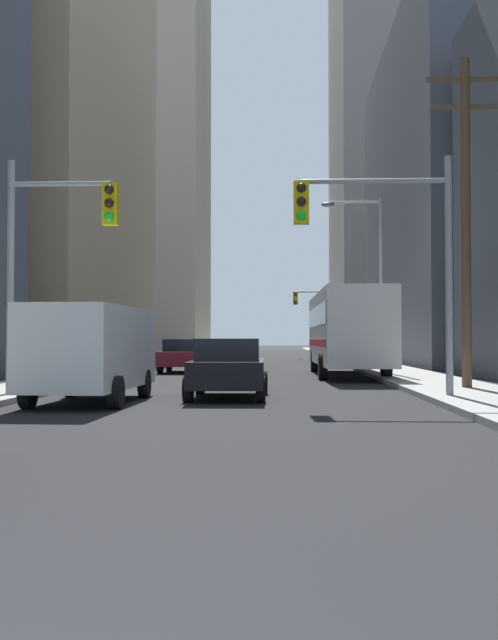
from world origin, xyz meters
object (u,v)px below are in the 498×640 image
object	(u,v)px
traffic_signal_near_right	(381,236)
sedan_black	(228,368)
cargo_van_white	(92,348)
traffic_signal_near_left	(56,240)
traffic_signal_far_right	(315,309)
city_bus	(347,329)
sedan_maroon	(184,356)

from	to	relation	value
traffic_signal_near_right	sedan_black	bearing A→B (deg)	170.26
cargo_van_white	sedan_black	world-z (taller)	cargo_van_white
sedan_black	traffic_signal_near_left	bearing A→B (deg)	-171.32
sedan_black	traffic_signal_far_right	size ratio (longest dim) A/B	0.71
traffic_signal_near_left	traffic_signal_near_right	distance (m)	8.07
city_bus	cargo_van_white	world-z (taller)	city_bus
cargo_van_white	sedan_maroon	bearing A→B (deg)	89.91
city_bus	traffic_signal_near_left	distance (m)	15.41
sedan_black	traffic_signal_near_right	xyz separation A→B (m)	(3.80, -0.65, 3.28)
traffic_signal_near_left	traffic_signal_far_right	size ratio (longest dim) A/B	1.00
city_bus	cargo_van_white	distance (m)	15.45
traffic_signal_far_right	traffic_signal_near_left	bearing A→B (deg)	-101.08
city_bus	sedan_black	distance (m)	12.86
sedan_black	sedan_maroon	distance (m)	15.44
traffic_signal_near_left	traffic_signal_far_right	distance (m)	43.57
traffic_signal_far_right	sedan_black	bearing A→B (deg)	-95.56
cargo_van_white	traffic_signal_far_right	world-z (taller)	traffic_signal_far_right
traffic_signal_near_right	traffic_signal_far_right	xyz separation A→B (m)	(0.30, 42.75, -0.03)
city_bus	traffic_signal_far_right	size ratio (longest dim) A/B	1.92
city_bus	traffic_signal_far_right	bearing A→B (deg)	89.94
cargo_van_white	sedan_maroon	size ratio (longest dim) A/B	1.24
cargo_van_white	traffic_signal_far_right	size ratio (longest dim) A/B	0.88
cargo_van_white	sedan_maroon	world-z (taller)	cargo_van_white
cargo_van_white	sedan_maroon	xyz separation A→B (m)	(0.03, 16.62, -0.52)
sedan_black	sedan_maroon	size ratio (longest dim) A/B	1.00
traffic_signal_far_right	cargo_van_white	bearing A→B (deg)	-99.43
sedan_maroon	traffic_signal_near_left	size ratio (longest dim) A/B	0.71
cargo_van_white	sedan_black	bearing A→B (deg)	25.53
city_bus	traffic_signal_far_right	xyz separation A→B (m)	(0.03, 29.96, 2.09)
cargo_van_white	traffic_signal_far_right	bearing A→B (deg)	80.57
traffic_signal_near_right	sedan_maroon	bearing A→B (deg)	113.67
sedan_maroon	traffic_signal_far_right	distance (m)	28.12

